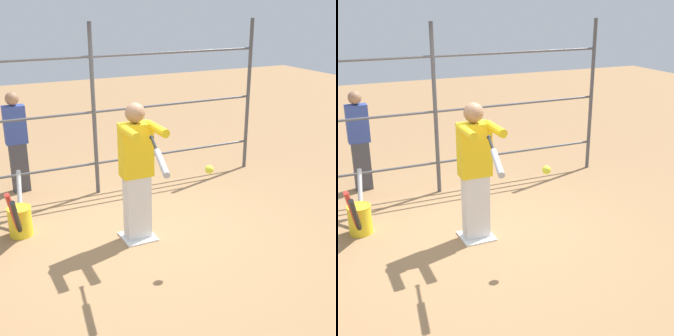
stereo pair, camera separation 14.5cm
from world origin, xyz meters
The scene contains 8 objects.
ground_plane centered at (0.00, 0.00, 0.00)m, with size 24.00×24.00×0.00m, color #9E754C.
home_plate centered at (0.00, 0.00, 0.01)m, with size 0.40×0.40×0.02m.
fence_backstop centered at (0.00, -1.60, 1.26)m, with size 5.44×0.06×2.51m.
batter centered at (0.00, 0.02, 0.92)m, with size 0.44×0.57×1.70m.
baseball_bat_swinging centered at (0.12, 0.93, 1.33)m, with size 0.25×0.82×0.19m.
softball_in_flight centered at (-0.52, 0.79, 1.08)m, with size 0.10×0.10×0.10m.
bat_bucket centered at (1.30, -0.69, 0.23)m, with size 0.35×1.16×0.75m.
bystander_behind_fence centered at (1.04, -2.19, 0.80)m, with size 0.32×0.20×1.54m.
Camera 1 is at (1.93, 4.83, 2.80)m, focal length 50.00 mm.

